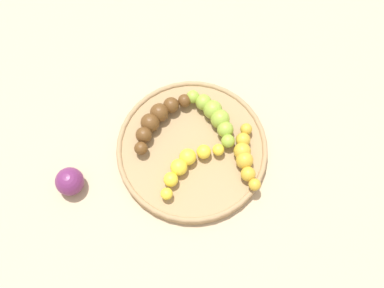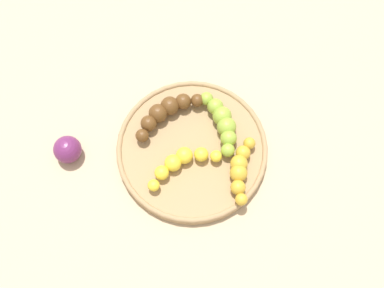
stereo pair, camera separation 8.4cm
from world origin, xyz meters
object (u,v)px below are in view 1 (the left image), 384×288
banana_spotted (245,157)px  plum_purple (70,181)px  fruit_bowl (192,149)px  banana_yellow (187,165)px  banana_green (215,115)px  banana_overripe (157,119)px

banana_spotted → plum_purple: same height
fruit_bowl → banana_yellow: banana_yellow is taller
fruit_bowl → banana_spotted: 0.10m
banana_green → banana_spotted: bearing=-91.7°
plum_purple → banana_spotted: bearing=25.8°
banana_green → banana_yellow: (-0.02, -0.11, -0.00)m
banana_yellow → plum_purple: plum_purple is taller
banana_green → plum_purple: (-0.21, -0.20, -0.01)m
banana_green → banana_yellow: size_ratio=0.89×
fruit_bowl → banana_yellow: (0.00, -0.04, 0.02)m
banana_overripe → banana_yellow: banana_overripe is taller
fruit_bowl → banana_yellow: size_ratio=2.19×
banana_yellow → plum_purple: size_ratio=2.49×
fruit_bowl → banana_green: bearing=71.5°
banana_overripe → fruit_bowl: bearing=-178.3°
banana_yellow → banana_overripe: bearing=-9.6°
banana_green → plum_purple: size_ratio=2.21×
banana_overripe → banana_spotted: banana_overripe is taller
banana_overripe → banana_green: bearing=-136.7°
fruit_bowl → banana_green: (0.02, 0.07, 0.03)m
banana_green → banana_spotted: banana_green is taller
plum_purple → banana_overripe: bearing=55.0°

